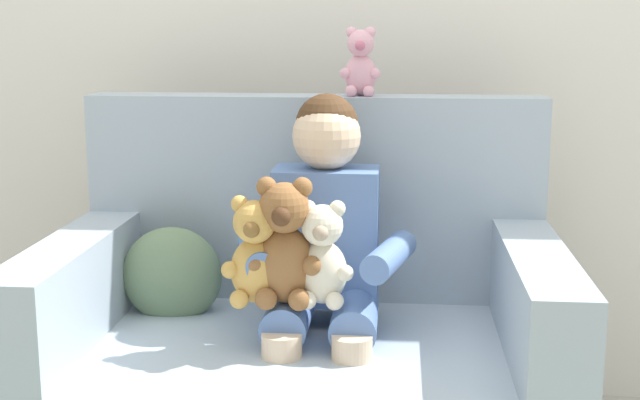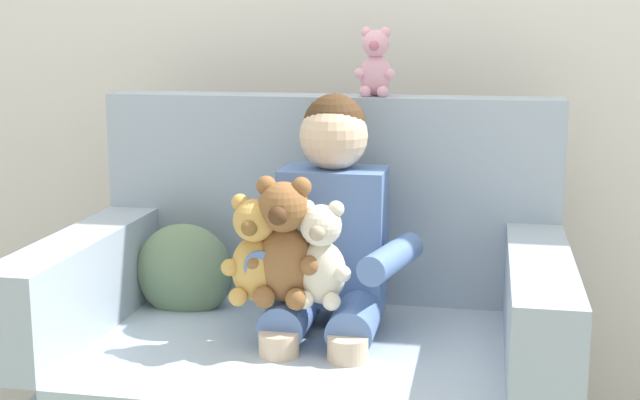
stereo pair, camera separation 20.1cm
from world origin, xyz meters
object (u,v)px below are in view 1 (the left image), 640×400
object	(u,v)px
plush_pink_on_backrest	(361,64)
throw_pillow	(172,276)
armchair	(304,366)
plush_cream	(322,257)
seated_child	(324,247)
plush_brown	(285,246)
plush_honey	(255,254)

from	to	relation	value
plush_pink_on_backrest	throw_pillow	size ratio (longest dim) A/B	0.71
armchair	plush_cream	xyz separation A→B (m)	(0.06, -0.12, 0.32)
seated_child	plush_pink_on_backrest	size ratio (longest dim) A/B	4.49
armchair	plush_brown	bearing A→B (deg)	-102.93
seated_child	plush_pink_on_backrest	bearing A→B (deg)	71.73
armchair	throw_pillow	bearing A→B (deg)	163.32
seated_child	plush_pink_on_backrest	distance (m)	0.52
plush_brown	plush_pink_on_backrest	world-z (taller)	plush_pink_on_backrest
plush_cream	plush_pink_on_backrest	bearing A→B (deg)	88.24
plush_cream	plush_honey	size ratio (longest dim) A/B	0.96
seated_child	plush_brown	distance (m)	0.17
seated_child	plush_cream	xyz separation A→B (m)	(0.01, -0.14, 0.01)
plush_honey	throw_pillow	size ratio (longest dim) A/B	0.98
armchair	plush_brown	world-z (taller)	armchair
plush_honey	throw_pillow	world-z (taller)	plush_honey
plush_brown	plush_cream	xyz separation A→B (m)	(0.09, 0.00, -0.02)
plush_pink_on_backrest	plush_honey	bearing A→B (deg)	-112.52
plush_brown	plush_honey	bearing A→B (deg)	-153.30
seated_child	plush_honey	xyz separation A→B (m)	(-0.15, -0.15, 0.02)
plush_cream	throw_pillow	world-z (taller)	plush_cream
armchair	plush_cream	size ratio (longest dim) A/B	5.01
armchair	throw_pillow	xyz separation A→B (m)	(-0.36, 0.11, 0.19)
seated_child	plush_cream	distance (m)	0.14
throw_pillow	plush_honey	bearing A→B (deg)	-42.62
plush_honey	plush_pink_on_backrest	world-z (taller)	plush_pink_on_backrest
plush_brown	plush_pink_on_backrest	size ratio (longest dim) A/B	1.63
armchair	plush_brown	distance (m)	0.37
plush_cream	plush_honey	bearing A→B (deg)	-170.00
plush_brown	plush_honey	xyz separation A→B (m)	(-0.07, -0.01, -0.02)
plush_honey	plush_pink_on_backrest	size ratio (longest dim) A/B	1.40
plush_cream	plush_honey	world-z (taller)	plush_honey
plush_pink_on_backrest	throw_pillow	distance (m)	0.75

